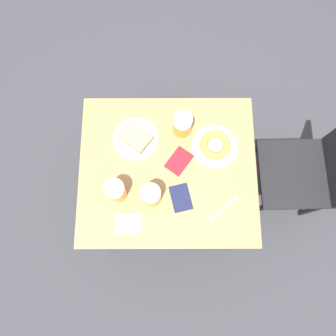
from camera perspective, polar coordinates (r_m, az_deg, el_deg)
The scene contains 12 objects.
ground_plane at distance 2.26m, azimuth 0.00°, elevation -4.71°, with size 8.00×8.00×0.00m, color #333338.
table at distance 1.63m, azimuth 0.00°, elevation -0.81°, with size 0.74×0.85×0.71m.
chair at distance 1.94m, azimuth 24.56°, elevation -0.35°, with size 0.41×0.41×0.83m.
plate_with_cake at distance 1.59m, azimuth -5.66°, elevation 5.25°, with size 0.22×0.22×0.05m.
plate_with_donut at distance 1.58m, azimuth 8.24°, elevation 3.88°, with size 0.22×0.22×0.05m.
beer_mug_left at distance 1.46m, azimuth -2.89°, elevation -4.80°, with size 0.09×0.09×0.14m.
beer_mug_center at distance 1.48m, azimuth -9.00°, elevation -3.93°, with size 0.09×0.09×0.14m.
beer_mug_right at distance 1.56m, azimuth 2.56°, elevation 7.54°, with size 0.09×0.09×0.14m.
napkin_folded at distance 1.52m, azimuth -6.98°, elevation -9.59°, with size 0.09×0.12×0.00m.
fork at distance 1.54m, azimuth 9.75°, elevation -6.87°, with size 0.12×0.14×0.00m.
passport_near_edge at distance 1.53m, azimuth 2.28°, elevation -5.22°, with size 0.14×0.11×0.01m.
passport_far_edge at distance 1.57m, azimuth 1.96°, elevation 1.21°, with size 0.15×0.15×0.01m.
Camera 1 is at (0.39, -0.00, 2.22)m, focal length 35.00 mm.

